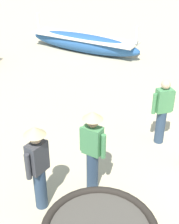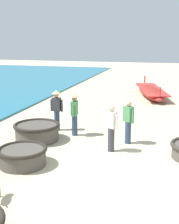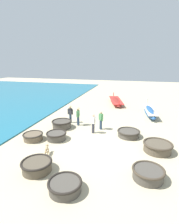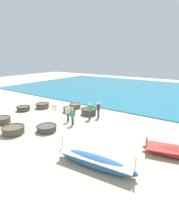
{
  "view_description": "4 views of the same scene",
  "coord_description": "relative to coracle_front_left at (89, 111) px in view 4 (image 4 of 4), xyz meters",
  "views": [
    {
      "loc": [
        -6.25,
        0.7,
        4.25
      ],
      "look_at": [
        -1.41,
        4.09,
        0.86
      ],
      "focal_mm": 50.0,
      "sensor_mm": 36.0,
      "label": 1
    },
    {
      "loc": [
        1.05,
        -7.85,
        3.74
      ],
      "look_at": [
        -2.18,
        4.21,
        0.73
      ],
      "focal_mm": 50.0,
      "sensor_mm": 36.0,
      "label": 2
    },
    {
      "loc": [
        2.26,
        -10.68,
        5.59
      ],
      "look_at": [
        -1.6,
        3.69,
        1.18
      ],
      "focal_mm": 28.0,
      "sensor_mm": 36.0,
      "label": 3
    },
    {
      "loc": [
        11.02,
        12.72,
        6.06
      ],
      "look_at": [
        -2.1,
        3.53,
        0.91
      ],
      "focal_mm": 28.0,
      "sensor_mm": 36.0,
      "label": 4
    }
  ],
  "objects": [
    {
      "name": "ground_plane",
      "position": [
        3.69,
        -2.31,
        -0.35
      ],
      "size": [
        80.0,
        80.0,
        0.0
      ],
      "primitive_type": "plane",
      "color": "#C6B793"
    },
    {
      "name": "dog",
      "position": [
        0.88,
        -4.32,
        0.02
      ],
      "size": [
        0.37,
        0.65,
        0.55
      ],
      "color": "tan",
      "rests_on": "ground"
    },
    {
      "name": "long_boat_red_hull",
      "position": [
        7.53,
        5.75,
        0.03
      ],
      "size": [
        1.42,
        5.0,
        1.33
      ],
      "color": "#285693",
      "rests_on": "ground"
    },
    {
      "name": "coracle_front_right",
      "position": [
        5.64,
        -0.36,
        -0.08
      ],
      "size": [
        1.72,
        1.72,
        0.49
      ],
      "color": "#4C473F",
      "rests_on": "ground"
    },
    {
      "name": "coracle_nearest",
      "position": [
        3.23,
        -7.03,
        -0.07
      ],
      "size": [
        1.55,
        1.55,
        0.51
      ],
      "color": "#4C473F",
      "rests_on": "ground"
    },
    {
      "name": "fisherman_by_coracle",
      "position": [
        3.31,
        0.52,
        0.49
      ],
      "size": [
        0.43,
        0.38,
        1.57
      ],
      "color": "#2D425B",
      "rests_on": "ground"
    },
    {
      "name": "fisherman_hauling",
      "position": [
        1.17,
        0.93,
        0.61
      ],
      "size": [
        0.36,
        0.53,
        1.67
      ],
      "color": "#2D425B",
      "rests_on": "ground"
    },
    {
      "name": "fisherman_standing_right",
      "position": [
        0.26,
        1.4,
        0.61
      ],
      "size": [
        0.53,
        0.36,
        1.67
      ],
      "color": "#2D425B",
      "rests_on": "ground"
    },
    {
      "name": "coracle_upturned",
      "position": [
        7.54,
        -2.22,
        -0.02
      ],
      "size": [
        1.83,
        1.83,
        0.6
      ],
      "color": "brown",
      "rests_on": "ground"
    },
    {
      "name": "coracle_center",
      "position": [
        6.82,
        -5.19,
        -0.04
      ],
      "size": [
        1.59,
        1.59,
        0.57
      ],
      "color": "#4C473F",
      "rests_on": "ground"
    },
    {
      "name": "coracle_weathered",
      "position": [
        0.56,
        -2.27,
        -0.05
      ],
      "size": [
        1.49,
        1.49,
        0.55
      ],
      "color": "#4C473F",
      "rests_on": "ground"
    },
    {
      "name": "coracle_front_left",
      "position": [
        0.0,
        0.0,
        0.0
      ],
      "size": [
        1.72,
        1.72,
        0.64
      ],
      "color": "#4C473F",
      "rests_on": "ground"
    },
    {
      "name": "coracle_far_left",
      "position": [
        1.23,
        -6.04,
        -0.03
      ],
      "size": [
        1.63,
        1.63,
        0.59
      ],
      "color": "brown",
      "rests_on": "ground"
    },
    {
      "name": "fisherman_crouching",
      "position": [
        2.88,
        -0.42,
        0.49
      ],
      "size": [
        0.47,
        0.36,
        1.57
      ],
      "color": "#383842",
      "rests_on": "ground"
    },
    {
      "name": "sea",
      "position": [
        -16.72,
        1.69,
        -0.3
      ],
      "size": [
        28.0,
        52.0,
        0.1
      ],
      "primitive_type": "cube",
      "color": "teal",
      "rests_on": "ground"
    },
    {
      "name": "coracle_far_right",
      "position": [
        -1.05,
        -2.78,
        -0.07
      ],
      "size": [
        1.45,
        1.45,
        0.51
      ],
      "color": "brown",
      "rests_on": "ground"
    }
  ]
}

